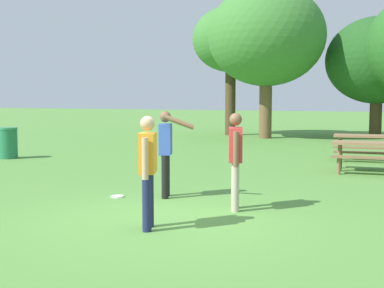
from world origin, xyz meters
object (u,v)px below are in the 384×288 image
at_px(person_catcher, 166,147).
at_px(tree_far_right, 377,61).
at_px(frisbee, 117,196).
at_px(person_bystander, 235,155).
at_px(tree_tall_left, 231,40).
at_px(tree_broad_center, 266,37).
at_px(picnic_table_near, 367,150).
at_px(person_thrower, 148,165).
at_px(trash_can_beside_table, 8,143).
at_px(picnic_table_far, 363,142).

xyz_separation_m(person_catcher, tree_far_right, (3.00, 16.25, 2.57)).
bearing_deg(frisbee, person_bystander, -5.09).
xyz_separation_m(tree_tall_left, tree_broad_center, (2.06, -1.16, -0.02)).
bearing_deg(person_bystander, tree_broad_center, 102.20).
distance_m(frisbee, tree_tall_left, 16.65).
distance_m(frisbee, picnic_table_near, 6.69).
relative_size(person_catcher, person_bystander, 1.00).
bearing_deg(picnic_table_near, person_thrower, -110.04).
xyz_separation_m(person_thrower, trash_can_beside_table, (-7.89, 5.95, -0.46)).
xyz_separation_m(person_catcher, person_bystander, (1.54, -0.55, -0.02)).
xyz_separation_m(picnic_table_far, tree_broad_center, (-4.74, 6.96, 4.04)).
distance_m(tree_tall_left, tree_far_right, 6.87).
xyz_separation_m(person_bystander, tree_broad_center, (-3.20, 14.80, 3.66)).
distance_m(frisbee, trash_can_beside_table, 7.47).
height_order(person_bystander, frisbee, person_bystander).
bearing_deg(trash_can_beside_table, person_thrower, -37.05).
height_order(tree_tall_left, tree_broad_center, tree_broad_center).
bearing_deg(person_catcher, picnic_table_far, 67.15).
bearing_deg(picnic_table_far, person_bystander, -101.08).
bearing_deg(tree_broad_center, frisbee, -86.92).
xyz_separation_m(picnic_table_near, tree_far_right, (-0.33, 11.42, 2.96)).
distance_m(person_catcher, person_bystander, 1.63).
bearing_deg(picnic_table_near, tree_tall_left, 123.69).
relative_size(person_thrower, person_bystander, 1.00).
height_order(tree_broad_center, tree_far_right, tree_broad_center).
relative_size(person_bystander, picnic_table_far, 0.91).
xyz_separation_m(picnic_table_far, tree_tall_left, (-6.80, 8.12, 4.06)).
bearing_deg(person_catcher, trash_can_beside_table, 152.46).
relative_size(picnic_table_near, tree_broad_center, 0.26).
distance_m(trash_can_beside_table, tree_tall_left, 12.86).
xyz_separation_m(picnic_table_near, tree_broad_center, (-4.99, 9.42, 4.04)).
xyz_separation_m(trash_can_beside_table, tree_broad_center, (5.47, 10.53, 4.12)).
xyz_separation_m(frisbee, tree_broad_center, (-0.78, 14.59, 4.59)).
bearing_deg(tree_broad_center, trash_can_beside_table, -117.46).
xyz_separation_m(picnic_table_far, tree_far_right, (-0.07, 8.96, 2.96)).
relative_size(picnic_table_near, tree_far_right, 0.32).
bearing_deg(tree_broad_center, picnic_table_far, -55.77).
xyz_separation_m(picnic_table_far, trash_can_beside_table, (-10.21, -3.57, -0.08)).
bearing_deg(tree_far_right, trash_can_beside_table, -128.99).
bearing_deg(person_thrower, person_bystander, 64.96).
bearing_deg(tree_far_right, tree_tall_left, -172.90).
xyz_separation_m(person_thrower, tree_tall_left, (-4.48, 17.64, 3.68)).
relative_size(person_thrower, frisbee, 6.36).
relative_size(person_bystander, tree_tall_left, 0.26).
height_order(picnic_table_near, tree_tall_left, tree_tall_left).
bearing_deg(tree_tall_left, tree_broad_center, -29.32).
height_order(person_catcher, picnic_table_far, person_catcher).
relative_size(frisbee, tree_broad_center, 0.04).
relative_size(person_thrower, trash_can_beside_table, 1.71).
distance_m(person_thrower, picnic_table_far, 9.81).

